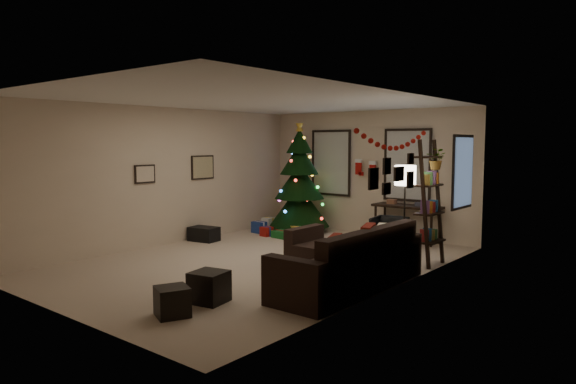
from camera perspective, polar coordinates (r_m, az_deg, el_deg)
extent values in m
plane|color=#C6AD95|center=(8.92, -2.96, -7.62)|extent=(7.00, 7.00, 0.00)
plane|color=white|center=(8.72, -3.04, 9.94)|extent=(7.00, 7.00, 0.00)
plane|color=beige|center=(11.55, 8.72, 2.07)|extent=(5.00, 0.00, 5.00)
plane|color=beige|center=(6.56, -23.94, -0.83)|extent=(5.00, 0.00, 5.00)
plane|color=beige|center=(10.55, -13.14, 1.68)|extent=(0.00, 7.00, 7.00)
plane|color=beige|center=(7.28, 11.77, 0.10)|extent=(0.00, 7.00, 7.00)
cube|color=#728CB2|center=(12.02, 4.75, 3.20)|extent=(0.94, 0.02, 1.35)
cube|color=beige|center=(12.02, 4.75, 3.20)|extent=(0.94, 0.03, 1.35)
cube|color=#728CB2|center=(11.06, 12.91, 2.89)|extent=(0.94, 0.02, 1.35)
cube|color=beige|center=(11.06, 12.91, 2.89)|extent=(0.94, 0.03, 1.35)
cube|color=#728CB2|center=(9.62, 18.62, 2.09)|extent=(0.05, 0.27, 1.17)
cube|color=beige|center=(9.62, 18.62, 2.09)|extent=(0.05, 0.45, 1.17)
cylinder|color=black|center=(11.88, 1.24, -3.60)|extent=(0.10, 0.10, 0.30)
cone|color=black|center=(11.82, 1.25, -1.45)|extent=(1.36, 1.36, 0.95)
cone|color=black|center=(11.76, 1.25, 1.22)|extent=(1.12, 1.12, 0.80)
cone|color=black|center=(11.74, 1.26, 3.65)|extent=(0.88, 0.88, 0.70)
cone|color=black|center=(11.73, 1.26, 5.61)|extent=(0.60, 0.60, 0.55)
cylinder|color=maroon|center=(11.90, 1.24, -4.22)|extent=(1.10, 1.10, 0.04)
cube|color=#14591E|center=(11.09, -0.62, -4.64)|extent=(0.40, 0.30, 0.15)
cube|color=silver|center=(12.10, -2.09, -3.48)|extent=(0.26, 0.26, 0.28)
cube|color=maroon|center=(11.30, -2.35, -4.33)|extent=(0.22, 0.22, 0.20)
cube|color=gold|center=(11.32, 1.07, -4.25)|extent=(0.35, 0.28, 0.22)
cube|color=navy|center=(11.71, -3.17, -3.87)|extent=(0.30, 0.22, 0.25)
cube|color=black|center=(7.35, 6.76, -8.88)|extent=(0.86, 2.30, 0.40)
cube|color=black|center=(7.08, 9.08, -5.86)|extent=(0.20, 2.30, 0.46)
cube|color=black|center=(6.33, 0.61, -10.11)|extent=(0.86, 0.20, 0.63)
cube|color=black|center=(8.38, 11.37, -6.36)|extent=(0.86, 0.20, 0.63)
cube|color=black|center=(8.38, 4.53, -7.07)|extent=(0.81, 0.86, 0.40)
cube|color=black|center=(8.64, 1.80, -5.89)|extent=(0.18, 0.86, 0.63)
cube|color=maroon|center=(6.62, 5.11, -6.55)|extent=(0.26, 0.43, 0.42)
cube|color=maroon|center=(7.31, 8.74, -5.45)|extent=(0.29, 0.50, 0.48)
cube|color=beige|center=(7.63, 10.16, -5.10)|extent=(0.27, 0.43, 0.42)
cube|color=black|center=(6.76, -8.61, -10.21)|extent=(0.49, 0.49, 0.39)
cube|color=black|center=(6.33, -12.52, -11.59)|extent=(0.48, 0.48, 0.34)
cube|color=black|center=(10.84, 12.88, -1.54)|extent=(1.39, 0.50, 0.05)
cylinder|color=black|center=(11.00, 9.52, -3.36)|extent=(0.05, 0.05, 0.69)
cylinder|color=black|center=(11.35, 10.51, -3.11)|extent=(0.05, 0.05, 0.69)
cylinder|color=black|center=(10.46, 15.36, -3.93)|extent=(0.05, 0.05, 0.69)
cylinder|color=black|center=(10.82, 16.21, -3.64)|extent=(0.05, 0.05, 0.69)
imported|color=black|center=(10.35, 10.99, -4.24)|extent=(0.65, 0.62, 0.59)
cube|color=black|center=(8.56, 14.65, -1.33)|extent=(0.05, 0.05, 2.06)
cube|color=black|center=(9.06, 16.09, -1.00)|extent=(0.05, 0.05, 2.06)
cube|color=black|center=(8.91, 15.11, -5.18)|extent=(0.30, 0.57, 0.03)
cube|color=black|center=(8.84, 15.18, -2.25)|extent=(0.30, 0.57, 0.03)
cube|color=black|center=(8.79, 15.26, 0.71)|extent=(0.30, 0.57, 0.03)
cube|color=black|center=(8.77, 15.33, 3.70)|extent=(0.30, 0.57, 0.03)
imported|color=#4C4C4C|center=(8.96, 15.94, 3.81)|extent=(0.44, 0.39, 0.45)
cylinder|color=black|center=(8.94, 12.48, -7.61)|extent=(0.29, 0.29, 0.03)
cylinder|color=black|center=(8.81, 12.57, -3.15)|extent=(0.03, 0.03, 1.38)
cylinder|color=white|center=(8.73, 12.68, 1.79)|extent=(0.35, 0.35, 0.33)
cube|color=black|center=(11.12, -9.31, 2.67)|extent=(0.04, 0.60, 0.50)
cube|color=tan|center=(11.12, -9.31, 2.67)|extent=(0.01, 0.54, 0.45)
cube|color=black|center=(10.22, -15.36, 1.91)|extent=(0.04, 0.45, 0.35)
cube|color=beige|center=(10.22, -15.36, 1.91)|extent=(0.01, 0.41, 0.31)
cube|color=black|center=(6.75, 9.31, 1.44)|extent=(0.03, 0.22, 0.28)
cube|color=black|center=(7.05, 10.74, 2.80)|extent=(0.03, 0.18, 0.22)
cube|color=black|center=(7.07, 10.70, 0.37)|extent=(0.03, 0.20, 0.16)
cube|color=black|center=(7.36, 12.02, 1.95)|extent=(0.03, 0.26, 0.20)
cube|color=black|center=(7.68, 13.19, 1.32)|extent=(0.03, 0.18, 0.24)
cube|color=black|center=(7.67, 13.24, 3.55)|extent=(0.03, 0.16, 0.16)
cube|color=#990F0C|center=(11.49, 7.70, 2.65)|extent=(0.14, 0.04, 0.30)
cube|color=white|center=(11.48, 7.71, 3.40)|extent=(0.16, 0.05, 0.08)
cube|color=#990F0C|center=(11.46, 7.99, 1.99)|extent=(0.10, 0.04, 0.08)
cube|color=#990F0C|center=(11.35, 9.22, 2.40)|extent=(0.14, 0.04, 0.30)
cube|color=white|center=(11.35, 9.23, 3.16)|extent=(0.16, 0.05, 0.08)
cube|color=#990F0C|center=(11.33, 9.52, 1.73)|extent=(0.10, 0.04, 0.08)
cube|color=black|center=(10.87, -9.17, -4.54)|extent=(0.63, 0.47, 0.29)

